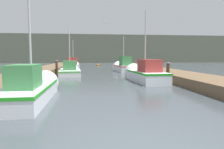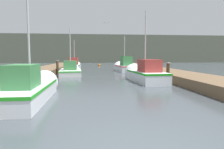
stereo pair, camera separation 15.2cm
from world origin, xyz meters
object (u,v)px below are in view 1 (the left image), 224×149
object	(u,v)px
mooring_piling_1	(124,64)
fishing_boat_4	(73,65)
fishing_boat_0	(33,88)
channel_buoy	(98,65)
fishing_boat_1	(144,74)
mooring_piling_0	(168,73)
fishing_boat_2	(70,71)
mooring_piling_2	(57,67)
fishing_boat_3	(123,67)
seagull_lead	(106,23)

from	to	relation	value
mooring_piling_1	fishing_boat_4	bearing A→B (deg)	-164.07
fishing_boat_0	channel_buoy	xyz separation A→B (m)	(3.68, 27.80, -0.30)
fishing_boat_1	mooring_piling_0	size ratio (longest dim) A/B	4.00
fishing_boat_2	mooring_piling_2	distance (m)	1.21
fishing_boat_0	fishing_boat_1	distance (m)	7.90
fishing_boat_1	fishing_boat_3	distance (m)	8.82
fishing_boat_4	mooring_piling_0	distance (m)	16.79
channel_buoy	mooring_piling_1	bearing A→B (deg)	-60.17
fishing_boat_0	seagull_lead	distance (m)	12.96
fishing_boat_0	mooring_piling_1	distance (m)	22.60
mooring_piling_0	seagull_lead	distance (m)	9.25
mooring_piling_0	fishing_boat_2	bearing A→B (deg)	135.25
fishing_boat_0	seagull_lead	world-z (taller)	seagull_lead
fishing_boat_2	mooring_piling_1	size ratio (longest dim) A/B	4.93
fishing_boat_1	fishing_boat_2	xyz separation A→B (m)	(-5.50, 5.47, -0.13)
mooring_piling_2	channel_buoy	size ratio (longest dim) A/B	1.37
fishing_boat_2	mooring_piling_1	world-z (taller)	fishing_boat_2
fishing_boat_1	fishing_boat_4	xyz separation A→B (m)	(-5.86, 14.02, -0.02)
fishing_boat_1	mooring_piling_2	bearing A→B (deg)	137.22
fishing_boat_2	mooring_piling_0	size ratio (longest dim) A/B	4.15
fishing_boat_2	mooring_piling_0	xyz separation A→B (m)	(6.73, -6.67, 0.29)
fishing_boat_4	mooring_piling_0	world-z (taller)	fishing_boat_4
mooring_piling_0	mooring_piling_1	world-z (taller)	mooring_piling_0
fishing_boat_1	mooring_piling_1	bearing A→B (deg)	80.56
fishing_boat_3	mooring_piling_0	size ratio (longest dim) A/B	3.51
fishing_boat_0	channel_buoy	distance (m)	28.04
fishing_boat_3	mooring_piling_1	distance (m)	7.42
fishing_boat_2	fishing_boat_3	world-z (taller)	fishing_boat_2
mooring_piling_0	mooring_piling_1	bearing A→B (deg)	89.23
fishing_boat_1	mooring_piling_1	xyz separation A→B (m)	(1.47, 16.11, 0.05)
fishing_boat_0	fishing_boat_1	xyz separation A→B (m)	(5.90, 5.26, 0.06)
fishing_boat_3	fishing_boat_4	distance (m)	7.89
fishing_boat_0	channel_buoy	size ratio (longest dim) A/B	5.40
fishing_boat_4	mooring_piling_2	world-z (taller)	fishing_boat_4
mooring_piling_2	channel_buoy	xyz separation A→B (m)	(4.43, 17.24, -0.53)
fishing_boat_1	channel_buoy	size ratio (longest dim) A/B	5.31
mooring_piling_2	fishing_boat_2	bearing A→B (deg)	7.89
fishing_boat_2	channel_buoy	distance (m)	17.39
fishing_boat_3	channel_buoy	bearing A→B (deg)	93.91
channel_buoy	fishing_boat_0	bearing A→B (deg)	-97.53
mooring_piling_2	channel_buoy	world-z (taller)	mooring_piling_2
fishing_boat_4	seagull_lead	xyz separation A→B (m)	(3.76, -7.72, 4.45)
mooring_piling_1	seagull_lead	xyz separation A→B (m)	(-3.56, -9.81, 4.37)
fishing_boat_1	mooring_piling_1	world-z (taller)	fishing_boat_1
fishing_boat_2	channel_buoy	bearing A→B (deg)	74.19
mooring_piling_1	channel_buoy	xyz separation A→B (m)	(-3.69, 6.44, -0.41)
fishing_boat_0	mooring_piling_0	size ratio (longest dim) A/B	4.08
fishing_boat_3	fishing_boat_4	world-z (taller)	fishing_boat_3
fishing_boat_1	fishing_boat_3	bearing A→B (deg)	85.31
fishing_boat_2	channel_buoy	size ratio (longest dim) A/B	5.50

